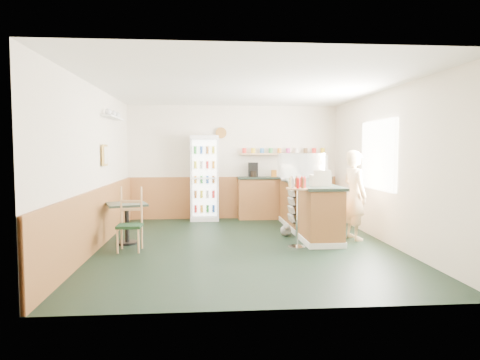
{
  "coord_description": "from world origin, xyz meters",
  "views": [
    {
      "loc": [
        -0.67,
        -7.25,
        1.64
      ],
      "look_at": [
        -0.04,
        0.6,
        1.09
      ],
      "focal_mm": 32.0,
      "sensor_mm": 36.0,
      "label": 1
    }
  ],
  "objects": [
    {
      "name": "ground",
      "position": [
        0.0,
        0.0,
        0.0
      ],
      "size": [
        6.0,
        6.0,
        0.0
      ],
      "primitive_type": "plane",
      "color": "black",
      "rests_on": "ground"
    },
    {
      "name": "shopkeeper",
      "position": [
        2.05,
        0.34,
        0.82
      ],
      "size": [
        0.5,
        0.62,
        1.64
      ],
      "primitive_type": "imported",
      "rotation": [
        0.0,
        0.0,
        1.78
      ],
      "color": "tan",
      "rests_on": "ground"
    },
    {
      "name": "display_case",
      "position": [
        1.35,
        1.6,
        1.29
      ],
      "size": [
        0.98,
        0.51,
        0.56
      ],
      "color": "silver",
      "rests_on": "service_counter"
    },
    {
      "name": "back_counter",
      "position": [
        1.19,
        2.8,
        0.55
      ],
      "size": [
        2.24,
        0.42,
        1.69
      ],
      "color": "#A66035",
      "rests_on": "ground"
    },
    {
      "name": "cash_register",
      "position": [
        1.35,
        0.16,
        1.11
      ],
      "size": [
        0.36,
        0.37,
        0.19
      ],
      "primitive_type": "cube",
      "rotation": [
        0.0,
        0.0,
        -0.07
      ],
      "color": "beige",
      "rests_on": "service_counter"
    },
    {
      "name": "condiment_stand",
      "position": [
        0.86,
        -0.23,
        0.79
      ],
      "size": [
        0.38,
        0.38,
        1.18
      ],
      "rotation": [
        0.0,
        0.0,
        -0.12
      ],
      "color": "silver",
      "rests_on": "ground"
    },
    {
      "name": "dog_doorstop",
      "position": [
        0.85,
        0.72,
        0.12
      ],
      "size": [
        0.21,
        0.27,
        0.25
      ],
      "rotation": [
        0.0,
        0.0,
        0.34
      ],
      "color": "gray",
      "rests_on": "ground"
    },
    {
      "name": "drinks_fridge",
      "position": [
        -0.7,
        2.74,
        0.99
      ],
      "size": [
        0.65,
        0.54,
        1.98
      ],
      "color": "white",
      "rests_on": "ground"
    },
    {
      "name": "cafe_table",
      "position": [
        -2.05,
        0.29,
        0.5
      ],
      "size": [
        0.82,
        0.82,
        0.72
      ],
      "rotation": [
        0.0,
        0.0,
        0.32
      ],
      "color": "black",
      "rests_on": "ground"
    },
    {
      "name": "cafe_chair",
      "position": [
        -1.9,
        -0.19,
        0.54
      ],
      "size": [
        0.39,
        0.39,
        1.04
      ],
      "rotation": [
        0.0,
        0.0,
        -0.01
      ],
      "color": "black",
      "rests_on": "ground"
    },
    {
      "name": "newspaper_rack",
      "position": [
        0.99,
        0.9,
        0.64
      ],
      "size": [
        0.09,
        0.4,
        0.81
      ],
      "color": "black",
      "rests_on": "ground"
    },
    {
      "name": "room_envelope",
      "position": [
        -0.23,
        0.73,
        1.52
      ],
      "size": [
        5.04,
        6.02,
        2.72
      ],
      "color": "silver",
      "rests_on": "ground"
    },
    {
      "name": "service_counter",
      "position": [
        1.35,
        1.07,
        0.46
      ],
      "size": [
        0.68,
        3.01,
        1.01
      ],
      "color": "#A66035",
      "rests_on": "ground"
    }
  ]
}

